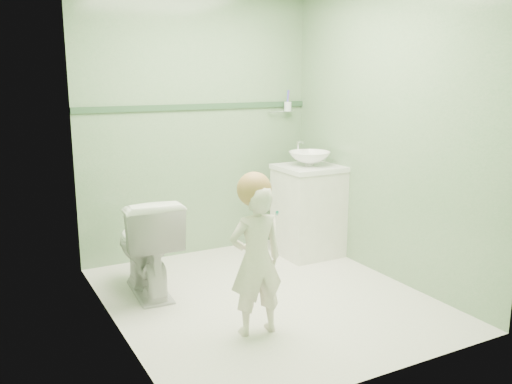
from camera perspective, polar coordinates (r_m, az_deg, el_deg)
ground at (r=4.19m, az=0.99°, el=-10.88°), size 2.50×2.50×0.00m
room_shell at (r=3.87m, az=1.06°, el=5.66°), size 2.50×2.54×2.40m
trim_stripe at (r=4.97m, az=-6.02°, el=8.80°), size 2.20×0.02×0.05m
vanity at (r=5.04m, az=5.46°, el=-2.09°), size 0.52×0.50×0.80m
counter at (r=4.96m, az=5.55°, el=2.51°), size 0.54×0.52×0.04m
basin at (r=4.94m, az=5.57°, el=3.47°), size 0.37×0.37×0.13m
faucet at (r=5.09m, az=4.43°, el=4.65°), size 0.03×0.13×0.18m
cup_holder at (r=5.33m, az=3.23°, el=8.84°), size 0.26×0.07×0.21m
toilet at (r=4.23m, az=-11.28°, el=-5.41°), size 0.47×0.77×0.76m
toddler at (r=3.49m, az=0.01°, el=-7.11°), size 0.37×0.26×0.98m
hair_cap at (r=3.38m, az=-0.19°, el=0.29°), size 0.22×0.22×0.22m
teal_toothbrush at (r=3.31m, az=2.05°, el=-2.14°), size 0.11×0.13×0.08m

